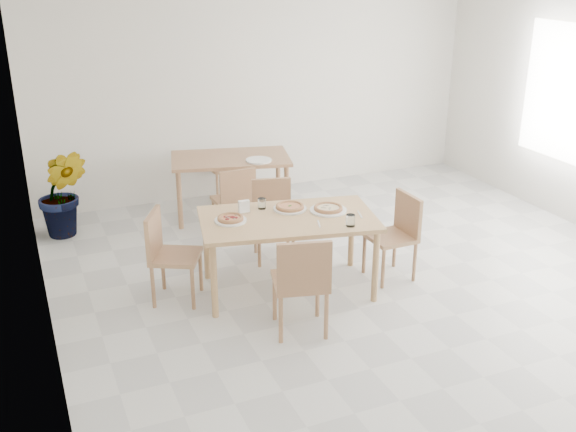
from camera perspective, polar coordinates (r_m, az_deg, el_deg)
name	(u,v)px	position (r m, az deg, el deg)	size (l,w,h in m)	color
main_table	(288,225)	(6.30, 0.00, -0.74)	(1.78, 1.23, 0.75)	tan
chair_south	(302,279)	(5.61, 1.17, -5.35)	(0.55, 0.55, 0.91)	tan
chair_north	(273,213)	(7.09, -1.29, 0.22)	(0.50, 0.50, 0.84)	tan
chair_west	(167,250)	(6.29, -10.23, -2.84)	(0.58, 0.58, 0.87)	tan
chair_east	(398,230)	(6.73, 9.27, -1.19)	(0.43, 0.43, 0.85)	tan
plate_margherita	(290,209)	(6.45, 0.16, 0.63)	(0.32, 0.32, 0.02)	white
plate_mushroom	(328,210)	(6.42, 3.43, 0.49)	(0.35, 0.35, 0.02)	white
plate_pepperoni	(231,220)	(6.19, -4.89, -0.38)	(0.30, 0.30, 0.02)	white
pizza_margherita	(290,206)	(6.44, 0.16, 0.81)	(0.28, 0.28, 0.03)	tan
pizza_mushroom	(328,208)	(6.42, 3.43, 0.69)	(0.37, 0.37, 0.03)	tan
pizza_pepperoni	(230,218)	(6.18, -4.90, -0.18)	(0.28, 0.28, 0.03)	tan
tumbler_a	(350,220)	(6.08, 5.31, -0.37)	(0.08, 0.08, 0.11)	white
tumbler_b	(262,203)	(6.47, -2.23, 1.07)	(0.08, 0.08, 0.10)	white
napkin_holder	(244,207)	(6.36, -3.74, 0.75)	(0.11, 0.06, 0.13)	silver
fork_a	(360,215)	(6.36, 6.11, 0.12)	(0.02, 0.19, 0.01)	silver
fork_b	(319,224)	(6.12, 2.63, -0.67)	(0.02, 0.18, 0.01)	silver
second_table	(230,164)	(8.17, -4.89, 4.40)	(1.55, 1.11, 0.75)	tan
chair_back_s	(235,197)	(7.56, -4.51, 1.58)	(0.42, 0.42, 0.84)	tan
chair_back_n	(222,162)	(8.96, -5.64, 4.61)	(0.42, 0.42, 0.80)	tan
plate_empty	(259,160)	(7.97, -2.50, 4.74)	(0.31, 0.31, 0.02)	white
potted_plant	(63,193)	(8.00, -18.51, 1.84)	(0.56, 0.46, 1.03)	#22712B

